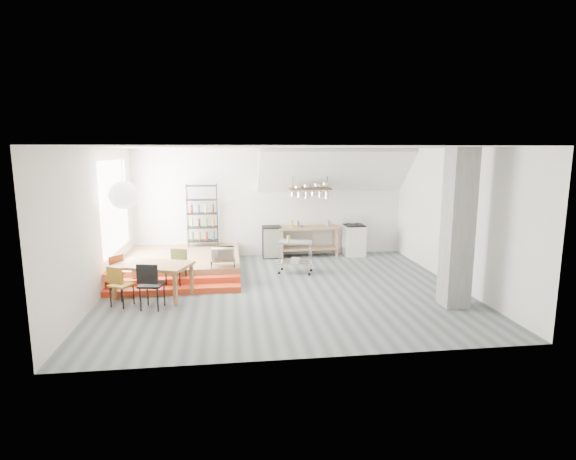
{
  "coord_description": "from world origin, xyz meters",
  "views": [
    {
      "loc": [
        -1.19,
        -9.81,
        3.12
      ],
      "look_at": [
        0.18,
        0.8,
        1.24
      ],
      "focal_mm": 28.0,
      "sensor_mm": 36.0,
      "label": 1
    }
  ],
  "objects": [
    {
      "name": "window_pane",
      "position": [
        -3.98,
        1.5,
        1.8
      ],
      "size": [
        0.02,
        2.5,
        2.2
      ],
      "primitive_type": "cube",
      "color": "white",
      "rests_on": "wall_left"
    },
    {
      "name": "bowl",
      "position": [
        0.89,
        3.1,
        0.93
      ],
      "size": [
        0.24,
        0.24,
        0.05
      ],
      "primitive_type": "imported",
      "rotation": [
        0.0,
        0.0,
        0.27
      ],
      "color": "silver",
      "rests_on": "kitchen_counter"
    },
    {
      "name": "kitchen_counter",
      "position": [
        1.1,
        3.15,
        0.63
      ],
      "size": [
        1.8,
        0.6,
        0.91
      ],
      "color": "olive",
      "rests_on": "ground"
    },
    {
      "name": "mini_fridge",
      "position": [
        0.0,
        3.2,
        0.46
      ],
      "size": [
        0.55,
        0.55,
        0.93
      ],
      "primitive_type": "cube",
      "color": "black",
      "rests_on": "ground"
    },
    {
      "name": "ceiling",
      "position": [
        0.0,
        0.0,
        3.2
      ],
      "size": [
        8.0,
        7.0,
        0.02
      ],
      "primitive_type": "cube",
      "color": "white",
      "rests_on": "wall_back"
    },
    {
      "name": "floor",
      "position": [
        0.0,
        0.0,
        0.0
      ],
      "size": [
        8.0,
        8.0,
        0.0
      ],
      "primitive_type": "plane",
      "color": "#515B5D",
      "rests_on": "ground"
    },
    {
      "name": "concrete_column",
      "position": [
        3.3,
        -1.5,
        1.6
      ],
      "size": [
        0.5,
        0.5,
        3.2
      ],
      "primitive_type": "cube",
      "color": "slate",
      "rests_on": "ground"
    },
    {
      "name": "pot_rack",
      "position": [
        1.13,
        2.92,
        1.98
      ],
      "size": [
        1.2,
        0.5,
        1.43
      ],
      "color": "#442A1B",
      "rests_on": "ceiling"
    },
    {
      "name": "rolling_cart",
      "position": [
        0.44,
        1.36,
        0.54
      ],
      "size": [
        0.94,
        0.69,
        0.83
      ],
      "rotation": [
        0.0,
        0.0,
        -0.3
      ],
      "color": "silver",
      "rests_on": "ground"
    },
    {
      "name": "slope_ceiling",
      "position": [
        1.8,
        2.9,
        2.55
      ],
      "size": [
        4.4,
        1.44,
        1.32
      ],
      "primitive_type": "cube",
      "rotation": [
        -0.73,
        0.0,
        0.0
      ],
      "color": "white",
      "rests_on": "wall_back"
    },
    {
      "name": "chair_olive",
      "position": [
        -2.43,
        0.4,
        0.54
      ],
      "size": [
        0.53,
        0.53,
        0.91
      ],
      "rotation": [
        0.0,
        0.0,
        -0.32
      ],
      "color": "olive",
      "rests_on": "ground"
    },
    {
      "name": "step_upper",
      "position": [
        -2.5,
        0.4,
        0.13
      ],
      "size": [
        3.0,
        0.35,
        0.27
      ],
      "primitive_type": "cube",
      "color": "red",
      "rests_on": "ground"
    },
    {
      "name": "microwave",
      "position": [
        -1.4,
        0.75,
        0.71
      ],
      "size": [
        0.54,
        0.37,
        0.29
      ],
      "primitive_type": "imported",
      "rotation": [
        0.0,
        0.0,
        -0.01
      ],
      "color": "beige",
      "rests_on": "microwave_shelf"
    },
    {
      "name": "chair_black",
      "position": [
        -2.8,
        -1.0,
        0.57
      ],
      "size": [
        0.53,
        0.53,
        0.96
      ],
      "rotation": [
        0.0,
        0.0,
        2.92
      ],
      "color": "black",
      "rests_on": "ground"
    },
    {
      "name": "paper_lantern",
      "position": [
        -3.43,
        0.02,
        2.2
      ],
      "size": [
        0.6,
        0.6,
        0.6
      ],
      "primitive_type": "sphere",
      "color": "white",
      "rests_on": "ceiling"
    },
    {
      "name": "chair_mustard",
      "position": [
        -3.46,
        -0.74,
        0.51
      ],
      "size": [
        0.53,
        0.53,
        0.86
      ],
      "rotation": [
        0.0,
        0.0,
        2.64
      ],
      "color": "#AA781D",
      "rests_on": "ground"
    },
    {
      "name": "platform",
      "position": [
        -2.5,
        2.0,
        0.2
      ],
      "size": [
        3.0,
        3.0,
        0.4
      ],
      "primitive_type": "cube",
      "color": "olive",
      "rests_on": "ground"
    },
    {
      "name": "wall_right",
      "position": [
        4.0,
        0.0,
        1.6
      ],
      "size": [
        0.04,
        7.0,
        3.2
      ],
      "primitive_type": "cube",
      "color": "silver",
      "rests_on": "ground"
    },
    {
      "name": "stove",
      "position": [
        2.5,
        3.16,
        0.48
      ],
      "size": [
        0.6,
        0.6,
        1.18
      ],
      "color": "white",
      "rests_on": "ground"
    },
    {
      "name": "wall_back",
      "position": [
        0.0,
        3.5,
        1.6
      ],
      "size": [
        8.0,
        0.04,
        3.2
      ],
      "primitive_type": "cube",
      "color": "silver",
      "rests_on": "ground"
    },
    {
      "name": "wire_shelving",
      "position": [
        -2.0,
        3.2,
        1.33
      ],
      "size": [
        0.88,
        0.38,
        1.8
      ],
      "color": "black",
      "rests_on": "platform"
    },
    {
      "name": "chair_red",
      "position": [
        -3.77,
        0.13,
        0.54
      ],
      "size": [
        0.56,
        0.56,
        0.9
      ],
      "rotation": [
        0.0,
        0.0,
        -2.13
      ],
      "color": "#A44217",
      "rests_on": "ground"
    },
    {
      "name": "wall_left",
      "position": [
        -4.0,
        0.0,
        1.6
      ],
      "size": [
        0.04,
        7.0,
        3.2
      ],
      "primitive_type": "cube",
      "color": "silver",
      "rests_on": "ground"
    },
    {
      "name": "microwave_shelf",
      "position": [
        -1.4,
        0.75,
        0.55
      ],
      "size": [
        0.6,
        0.4,
        0.16
      ],
      "color": "olive",
      "rests_on": "platform"
    },
    {
      "name": "step_lower",
      "position": [
        -2.5,
        0.05,
        0.07
      ],
      "size": [
        3.0,
        0.35,
        0.13
      ],
      "primitive_type": "cube",
      "color": "red",
      "rests_on": "ground"
    },
    {
      "name": "dining_table",
      "position": [
        -2.87,
        -0.2,
        0.67
      ],
      "size": [
        1.79,
        1.4,
        0.75
      ],
      "rotation": [
        0.0,
        0.0,
        -0.37
      ],
      "color": "brown",
      "rests_on": "ground"
    }
  ]
}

